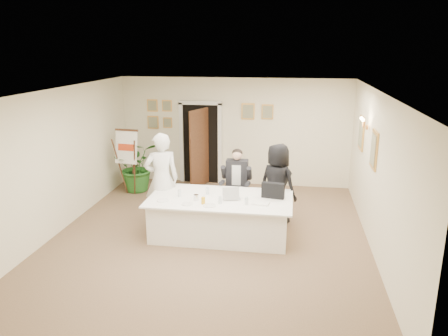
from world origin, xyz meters
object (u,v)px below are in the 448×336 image
laptop_bag (273,190)px  oj_glass (203,201)px  conference_table (220,216)px  seated_man (237,182)px  flip_chart (129,165)px  standing_man (162,179)px  standing_woman (277,184)px  laptop (232,192)px  potted_palm (138,166)px  paper_stack (261,203)px  steel_jug (196,197)px

laptop_bag → oj_glass: 1.36m
conference_table → seated_man: (0.17, 1.17, 0.35)m
flip_chart → standing_man: 2.16m
standing_woman → laptop: 1.17m
potted_palm → laptop_bag: (3.51, -2.26, 0.29)m
laptop_bag → oj_glass: size_ratio=3.31×
paper_stack → oj_glass: size_ratio=2.33×
standing_woman → laptop: bearing=77.2°
flip_chart → oj_glass: (2.36, -2.46, 0.09)m
seated_man → oj_glass: size_ratio=11.39×
seated_man → potted_palm: seated_man is taller
flip_chart → laptop: (2.84, -2.08, 0.16)m
potted_palm → laptop_bag: size_ratio=2.98×
flip_chart → potted_palm: flip_chart is taller
conference_table → laptop: 0.57m
standing_woman → seated_man: bearing=10.9°
flip_chart → oj_glass: size_ratio=12.43×
flip_chart → standing_man: standing_man is taller
conference_table → potted_palm: bearing=136.4°
flip_chart → steel_jug: 3.17m
standing_woman → oj_glass: bearing=75.1°
standing_man → standing_woman: size_ratio=1.14×
paper_stack → flip_chart: bearing=146.0°
standing_man → laptop_bag: standing_man is taller
flip_chart → laptop: flip_chart is taller
potted_palm → standing_man: bearing=-58.1°
conference_table → oj_glass: size_ratio=21.04×
laptop → steel_jug: 0.68m
standing_woman → steel_jug: standing_woman is taller
laptop_bag → steel_jug: bearing=-155.6°
standing_woman → potted_palm: 3.91m
laptop → oj_glass: (-0.47, -0.38, -0.07)m
flip_chart → laptop: bearing=-36.2°
laptop_bag → conference_table: bearing=-161.4°
standing_man → potted_palm: 2.38m
conference_table → flip_chart: bearing=141.6°
standing_man → potted_palm: bearing=-83.8°
steel_jug → laptop: bearing=17.6°
conference_table → standing_woman: 1.41m
laptop_bag → standing_woman: bearing=95.4°
conference_table → potted_palm: 3.49m
laptop → flip_chart: bearing=129.0°
potted_palm → oj_glass: potted_palm is taller
standing_woman → paper_stack: size_ratio=5.57×
conference_table → standing_man: standing_man is taller
laptop → steel_jug: size_ratio=3.10×
seated_man → standing_man: size_ratio=0.77×
potted_palm → laptop: potted_palm is taller
conference_table → oj_glass: (-0.25, -0.39, 0.45)m
standing_woman → paper_stack: 1.08m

